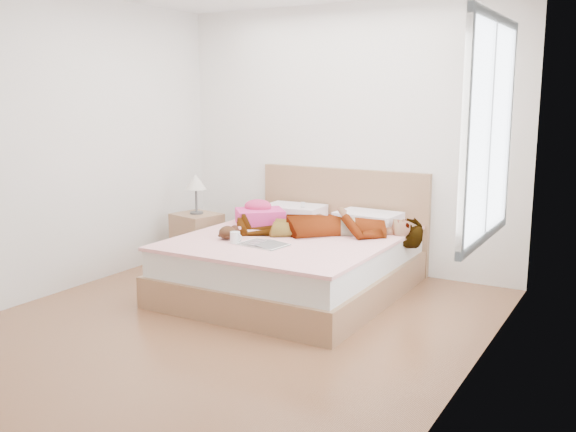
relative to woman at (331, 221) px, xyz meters
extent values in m
plane|color=#552F1A|center=(-0.25, -1.18, -0.62)|extent=(4.00, 4.00, 0.00)
imported|color=white|center=(0.00, 0.00, 0.00)|extent=(1.76, 1.29, 0.23)
ellipsoid|color=black|center=(-0.57, 0.45, -0.08)|extent=(0.45, 0.54, 0.08)
cube|color=silver|center=(-0.50, 0.40, 0.05)|extent=(0.07, 0.09, 0.05)
plane|color=white|center=(-0.25, 0.82, 0.68)|extent=(3.60, 0.00, 3.60)
plane|color=silver|center=(-2.05, -1.18, 0.68)|extent=(0.00, 4.00, 4.00)
plane|color=silver|center=(1.55, -1.18, 0.68)|extent=(0.00, 4.00, 4.00)
cube|color=white|center=(1.53, -0.88, 0.88)|extent=(0.02, 1.10, 1.30)
cube|color=silver|center=(1.53, -1.46, 0.88)|extent=(0.04, 0.06, 1.42)
cube|color=silver|center=(1.53, -0.30, 0.88)|extent=(0.04, 0.06, 1.42)
cube|color=silver|center=(1.53, -0.88, 0.20)|extent=(0.04, 1.22, 0.06)
cube|color=silver|center=(1.53, -0.88, 1.56)|extent=(0.04, 1.22, 0.06)
cube|color=silver|center=(1.53, -0.88, 0.88)|extent=(0.03, 0.04, 1.30)
cube|color=olive|center=(-0.25, -0.23, -0.49)|extent=(1.78, 2.08, 0.26)
cube|color=silver|center=(-0.25, -0.23, -0.25)|extent=(1.70, 2.00, 0.22)
cube|color=white|center=(-0.25, -0.23, -0.13)|extent=(1.74, 2.04, 0.03)
cube|color=brown|center=(-0.25, 0.78, -0.12)|extent=(1.80, 0.07, 1.00)
cube|color=white|center=(-0.65, 0.49, -0.05)|extent=(0.61, 0.44, 0.13)
cube|color=silver|center=(0.15, 0.49, -0.05)|extent=(0.60, 0.43, 0.13)
cube|color=#FF45AA|center=(-0.77, 0.05, -0.04)|extent=(0.56, 0.55, 0.14)
ellipsoid|color=#D43963|center=(-0.82, 0.09, 0.05)|extent=(0.31, 0.27, 0.13)
cube|color=white|center=(-0.28, -0.68, -0.11)|extent=(0.41, 0.30, 0.01)
cube|color=white|center=(-0.38, -0.67, -0.10)|extent=(0.22, 0.27, 0.02)
cube|color=#252525|center=(-0.18, -0.69, -0.10)|extent=(0.22, 0.27, 0.02)
cylinder|color=white|center=(-0.52, -0.73, -0.07)|extent=(0.10, 0.10, 0.09)
torus|color=white|center=(-0.48, -0.74, -0.06)|extent=(0.07, 0.02, 0.07)
cylinder|color=black|center=(-0.52, -0.73, -0.03)|extent=(0.08, 0.08, 0.00)
ellipsoid|color=black|center=(-0.66, -0.65, -0.06)|extent=(0.17, 0.18, 0.11)
ellipsoid|color=white|center=(-0.67, -0.66, -0.05)|extent=(0.09, 0.10, 0.06)
sphere|color=black|center=(-0.64, -0.56, -0.05)|extent=(0.09, 0.09, 0.09)
sphere|color=#EF9CC2|center=(-0.67, -0.53, -0.03)|extent=(0.03, 0.03, 0.03)
sphere|color=#F9A2BB|center=(-0.61, -0.55, -0.03)|extent=(0.03, 0.03, 0.03)
ellipsoid|color=black|center=(-0.72, -0.67, -0.08)|extent=(0.04, 0.06, 0.03)
ellipsoid|color=black|center=(-0.62, -0.69, -0.08)|extent=(0.04, 0.06, 0.03)
cube|color=brown|center=(-1.56, 0.08, -0.36)|extent=(0.51, 0.48, 0.53)
cylinder|color=#494949|center=(-1.56, 0.08, -0.08)|extent=(0.16, 0.16, 0.02)
cylinder|color=#535353|center=(-1.56, 0.08, 0.05)|extent=(0.03, 0.03, 0.27)
cone|color=beige|center=(-1.56, 0.08, 0.24)|extent=(0.26, 0.26, 0.16)
camera|label=1|loc=(2.45, -5.02, 1.09)|focal=40.00mm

